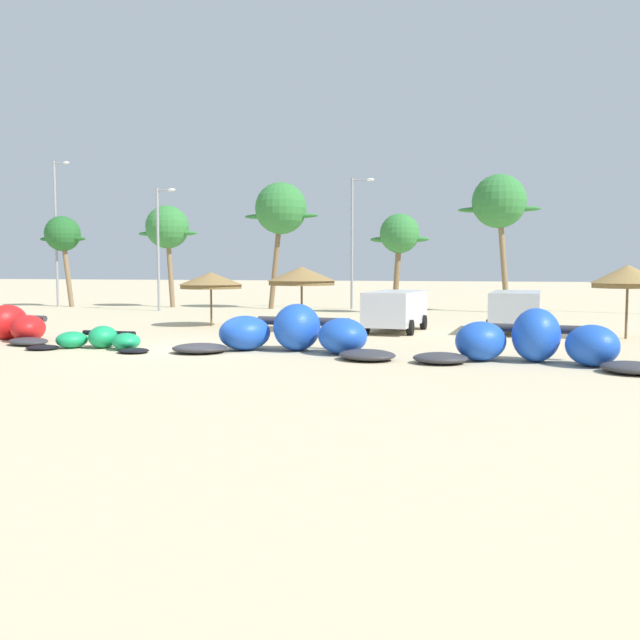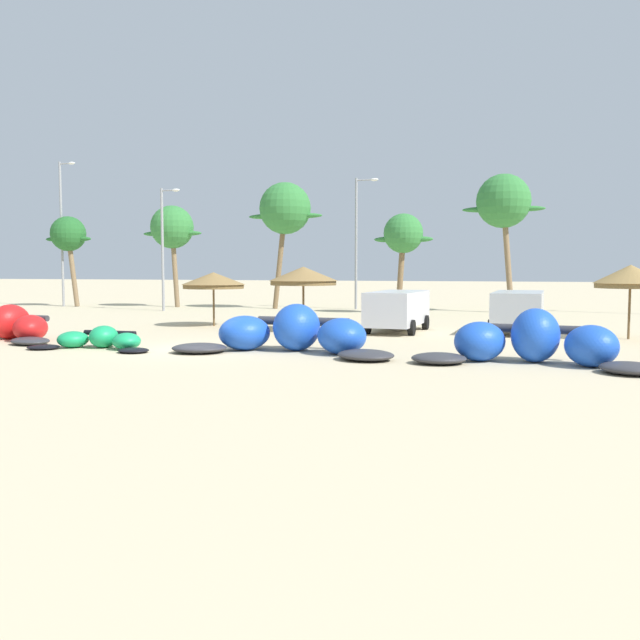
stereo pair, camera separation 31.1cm
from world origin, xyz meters
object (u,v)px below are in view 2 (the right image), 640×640
at_px(kite_far_left, 3,326).
at_px(palm_leftmost, 68,235).
at_px(palm_center_right, 504,202).
at_px(kite_left, 100,340).
at_px(kite_center, 534,343).
at_px(palm_center_left, 403,235).
at_px(palm_left_of_gap, 285,209).
at_px(parked_car_second, 398,308).
at_px(lamppost_west, 62,228).
at_px(parked_van, 518,308).
at_px(beach_umbrella_near_palms, 630,276).
at_px(beach_umbrella_middle, 303,276).
at_px(palm_left, 172,228).
at_px(lamppost_west_center, 164,243).
at_px(kite_left_of_center, 292,334).
at_px(beach_umbrella_near_van, 213,280).
at_px(lamppost_east_center, 358,237).

relative_size(kite_far_left, palm_leftmost, 1.00).
relative_size(palm_leftmost, palm_center_right, 0.76).
distance_m(kite_left, palm_leftmost, 29.69).
height_order(kite_center, palm_center_left, palm_center_left).
bearing_deg(palm_left_of_gap, palm_center_right, 0.35).
bearing_deg(palm_left_of_gap, parked_car_second, -54.81).
height_order(kite_center, lamppost_west, lamppost_west).
bearing_deg(parked_van, beach_umbrella_near_palms, -21.63).
xyz_separation_m(palm_leftmost, lamppost_west, (-0.34, -0.21, 0.55)).
distance_m(beach_umbrella_middle, beach_umbrella_near_palms, 13.78).
bearing_deg(palm_left, lamppost_west_center, -68.89).
distance_m(palm_left, palm_center_right, 23.71).
distance_m(kite_far_left, kite_left_of_center, 12.53).
distance_m(kite_center, beach_umbrella_near_palms, 9.62).
height_order(palm_leftmost, palm_left, palm_left).
bearing_deg(parked_van, kite_far_left, -156.01).
relative_size(kite_left_of_center, palm_left, 1.09).
bearing_deg(palm_center_right, kite_far_left, -129.62).
bearing_deg(kite_left, parked_car_second, 45.84).
height_order(kite_left_of_center, palm_leftmost, palm_leftmost).
height_order(beach_umbrella_near_van, beach_umbrella_near_palms, beach_umbrella_near_palms).
distance_m(palm_center_right, lamppost_east_center, 10.06).
height_order(lamppost_west, lamppost_east_center, lamppost_west).
height_order(kite_far_left, lamppost_east_center, lamppost_east_center).
distance_m(kite_center, palm_center_right, 25.27).
distance_m(beach_umbrella_near_van, parked_van, 14.70).
distance_m(beach_umbrella_near_van, palm_left_of_gap, 15.35).
xyz_separation_m(kite_left, palm_left, (-10.14, 24.47, 5.53)).
bearing_deg(parked_car_second, kite_far_left, -151.72).
bearing_deg(lamppost_west_center, beach_umbrella_near_van, -50.82).
bearing_deg(palm_left, lamppost_west, -168.68).
relative_size(kite_center, beach_umbrella_near_palms, 2.42).
distance_m(kite_center, palm_center_left, 23.14).
bearing_deg(palm_center_left, kite_left_of_center, -91.43).
xyz_separation_m(lamppost_west_center, lamppost_east_center, (12.21, 5.27, 0.48)).
bearing_deg(parked_van, parked_car_second, -169.54).
bearing_deg(parked_van, palm_left_of_gap, 138.51).
distance_m(kite_left, beach_umbrella_near_palms, 20.91).
bearing_deg(beach_umbrella_near_palms, beach_umbrella_middle, -178.45).
bearing_deg(palm_center_right, lamppost_west, -176.83).
height_order(parked_van, lamppost_west, lamppost_west).
distance_m(palm_center_right, lamppost_west_center, 22.60).
distance_m(kite_center, beach_umbrella_near_van, 18.01).
bearing_deg(kite_center, kite_left, -179.22).
relative_size(beach_umbrella_near_van, parked_car_second, 0.63).
bearing_deg(lamppost_west, kite_left, -51.15).
bearing_deg(kite_center, palm_left_of_gap, 123.78).
bearing_deg(beach_umbrella_near_palms, parked_car_second, 175.58).
bearing_deg(beach_umbrella_near_palms, palm_left_of_gap, 142.05).
height_order(parked_car_second, palm_leftmost, palm_leftmost).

